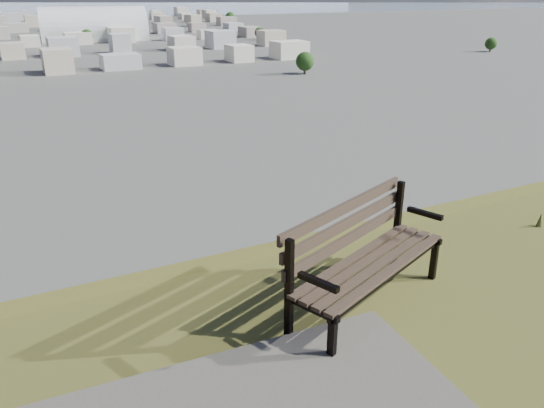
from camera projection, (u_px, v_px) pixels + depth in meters
park_bench at (362, 251)px, 4.79m from camera, size 1.92×1.23×0.96m
arena at (95, 30)px, 292.66m from camera, size 57.53×28.61×23.46m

